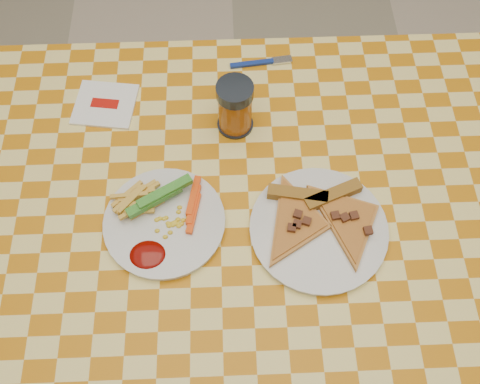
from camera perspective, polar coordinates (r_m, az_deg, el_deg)
name	(u,v)px	position (r m, az deg, el deg)	size (l,w,h in m)	color
ground	(246,332)	(1.65, 0.63, -14.74)	(8.00, 8.00, 0.00)	beige
table	(249,244)	(1.00, 1.00, -5.53)	(1.28, 0.88, 0.76)	silver
plate_left	(165,223)	(0.94, -8.04, -3.30)	(0.21, 0.21, 0.01)	silver
plate_right	(318,230)	(0.93, 8.36, -4.00)	(0.23, 0.23, 0.01)	silver
fries_veggies	(159,211)	(0.93, -8.66, -2.00)	(0.18, 0.17, 0.04)	gold
pizza_slices	(320,218)	(0.93, 8.53, -2.77)	(0.27, 0.24, 0.02)	#C97D3D
drink_glass	(235,107)	(1.00, -0.53, 9.03)	(0.07, 0.07, 0.11)	black
napkin	(105,104)	(1.10, -14.20, 9.06)	(0.13, 0.12, 0.01)	white
fork	(262,62)	(1.13, 2.36, 13.66)	(0.13, 0.03, 0.01)	navy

